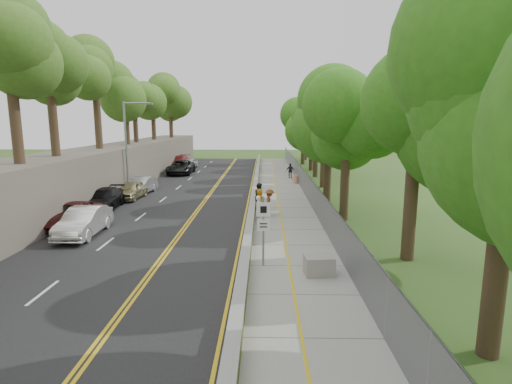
{
  "coord_description": "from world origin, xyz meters",
  "views": [
    {
      "loc": [
        1.07,
        -19.87,
        6.38
      ],
      "look_at": [
        0.5,
        8.0,
        1.4
      ],
      "focal_mm": 28.0,
      "sensor_mm": 36.0,
      "label": 1
    }
  ],
  "objects_px": {
    "signpost": "(263,224)",
    "construction_barrel": "(295,179)",
    "streetlight": "(129,142)",
    "person_far": "(290,171)",
    "car_1": "(84,222)",
    "painter_0": "(260,200)",
    "concrete_block": "(319,265)",
    "car_2": "(72,215)"
  },
  "relations": [
    {
      "from": "car_1",
      "to": "streetlight",
      "type": "bearing_deg",
      "value": 95.12
    },
    {
      "from": "concrete_block",
      "to": "car_1",
      "type": "height_order",
      "value": "car_1"
    },
    {
      "from": "streetlight",
      "to": "signpost",
      "type": "bearing_deg",
      "value": -55.92
    },
    {
      "from": "streetlight",
      "to": "person_far",
      "type": "relative_size",
      "value": 4.87
    },
    {
      "from": "construction_barrel",
      "to": "person_far",
      "type": "relative_size",
      "value": 0.52
    },
    {
      "from": "signpost",
      "to": "car_2",
      "type": "xyz_separation_m",
      "value": [
        -11.65,
        6.55,
        -1.21
      ]
    },
    {
      "from": "signpost",
      "to": "car_2",
      "type": "bearing_deg",
      "value": 150.67
    },
    {
      "from": "streetlight",
      "to": "car_1",
      "type": "height_order",
      "value": "streetlight"
    },
    {
      "from": "signpost",
      "to": "construction_barrel",
      "type": "bearing_deg",
      "value": 82.21
    },
    {
      "from": "car_1",
      "to": "painter_0",
      "type": "xyz_separation_m",
      "value": [
        9.75,
        6.55,
        0.0
      ]
    },
    {
      "from": "signpost",
      "to": "streetlight",
      "type": "bearing_deg",
      "value": 124.08
    },
    {
      "from": "car_1",
      "to": "painter_0",
      "type": "height_order",
      "value": "car_1"
    },
    {
      "from": "painter_0",
      "to": "signpost",
      "type": "bearing_deg",
      "value": 169.14
    },
    {
      "from": "person_far",
      "to": "car_1",
      "type": "bearing_deg",
      "value": 72.86
    },
    {
      "from": "signpost",
      "to": "construction_barrel",
      "type": "relative_size",
      "value": 3.64
    },
    {
      "from": "concrete_block",
      "to": "painter_0",
      "type": "height_order",
      "value": "painter_0"
    },
    {
      "from": "streetlight",
      "to": "concrete_block",
      "type": "height_order",
      "value": "streetlight"
    },
    {
      "from": "streetlight",
      "to": "signpost",
      "type": "relative_size",
      "value": 2.58
    },
    {
      "from": "car_1",
      "to": "car_2",
      "type": "bearing_deg",
      "value": 127.61
    },
    {
      "from": "streetlight",
      "to": "construction_barrel",
      "type": "xyz_separation_m",
      "value": [
        14.76,
        6.75,
        -4.16
      ]
    },
    {
      "from": "signpost",
      "to": "painter_0",
      "type": "relative_size",
      "value": 1.99
    },
    {
      "from": "signpost",
      "to": "concrete_block",
      "type": "xyz_separation_m",
      "value": [
        2.32,
        -0.98,
        -1.51
      ]
    },
    {
      "from": "painter_0",
      "to": "person_far",
      "type": "relative_size",
      "value": 0.95
    },
    {
      "from": "car_1",
      "to": "person_far",
      "type": "distance_m",
      "value": 26.42
    },
    {
      "from": "car_2",
      "to": "painter_0",
      "type": "height_order",
      "value": "painter_0"
    },
    {
      "from": "car_1",
      "to": "car_2",
      "type": "relative_size",
      "value": 0.94
    },
    {
      "from": "streetlight",
      "to": "car_2",
      "type": "bearing_deg",
      "value": -90.75
    },
    {
      "from": "car_1",
      "to": "painter_0",
      "type": "distance_m",
      "value": 11.74
    },
    {
      "from": "car_2",
      "to": "streetlight",
      "type": "bearing_deg",
      "value": 86.2
    },
    {
      "from": "construction_barrel",
      "to": "concrete_block",
      "type": "relative_size",
      "value": 0.71
    },
    {
      "from": "signpost",
      "to": "painter_0",
      "type": "height_order",
      "value": "signpost"
    },
    {
      "from": "construction_barrel",
      "to": "person_far",
      "type": "bearing_deg",
      "value": 94.18
    },
    {
      "from": "car_2",
      "to": "person_far",
      "type": "bearing_deg",
      "value": 52.14
    },
    {
      "from": "car_1",
      "to": "person_far",
      "type": "xyz_separation_m",
      "value": [
        13.02,
        22.99,
        0.04
      ]
    },
    {
      "from": "car_1",
      "to": "painter_0",
      "type": "relative_size",
      "value": 3.06
    },
    {
      "from": "person_far",
      "to": "construction_barrel",
      "type": "bearing_deg",
      "value": 106.57
    },
    {
      "from": "concrete_block",
      "to": "streetlight",
      "type": "bearing_deg",
      "value": 127.55
    },
    {
      "from": "signpost",
      "to": "concrete_block",
      "type": "distance_m",
      "value": 2.94
    },
    {
      "from": "streetlight",
      "to": "painter_0",
      "type": "xyz_separation_m",
      "value": [
        11.21,
        -5.88,
        -3.81
      ]
    },
    {
      "from": "streetlight",
      "to": "concrete_block",
      "type": "bearing_deg",
      "value": -52.45
    },
    {
      "from": "car_2",
      "to": "painter_0",
      "type": "bearing_deg",
      "value": 18.96
    },
    {
      "from": "streetlight",
      "to": "construction_barrel",
      "type": "relative_size",
      "value": 9.41
    }
  ]
}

